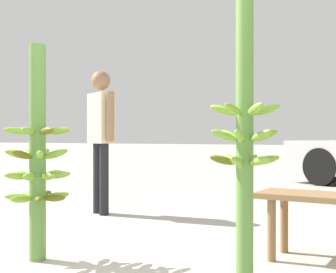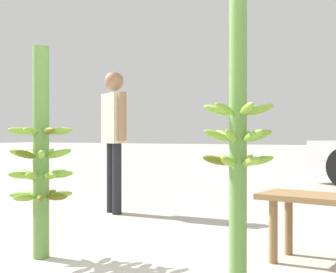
{
  "view_description": "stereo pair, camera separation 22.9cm",
  "coord_description": "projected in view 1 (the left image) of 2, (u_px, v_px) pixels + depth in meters",
  "views": [
    {
      "loc": [
        1.38,
        -2.1,
        0.89
      ],
      "look_at": [
        0.05,
        0.87,
        0.88
      ],
      "focal_mm": 50.0,
      "sensor_mm": 36.0,
      "label": 1
    },
    {
      "loc": [
        1.59,
        -2.0,
        0.89
      ],
      "look_at": [
        0.05,
        0.87,
        0.88
      ],
      "focal_mm": 50.0,
      "sensor_mm": 36.0,
      "label": 2
    }
  ],
  "objects": [
    {
      "name": "banana_stalk_center",
      "position": [
        245.0,
        141.0,
        2.67
      ],
      "size": [
        0.41,
        0.41,
        1.69
      ],
      "color": "#5B8C3D",
      "rests_on": "ground_plane"
    },
    {
      "name": "banana_stalk_left",
      "position": [
        38.0,
        157.0,
        3.32
      ],
      "size": [
        0.47,
        0.47,
        1.53
      ],
      "color": "#5B8C3D",
      "rests_on": "ground_plane"
    },
    {
      "name": "vendor_person",
      "position": [
        101.0,
        127.0,
        5.27
      ],
      "size": [
        0.51,
        0.37,
        1.61
      ],
      "rotation": [
        0.0,
        0.0,
        -0.56
      ],
      "color": "black",
      "rests_on": "ground_plane"
    }
  ]
}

